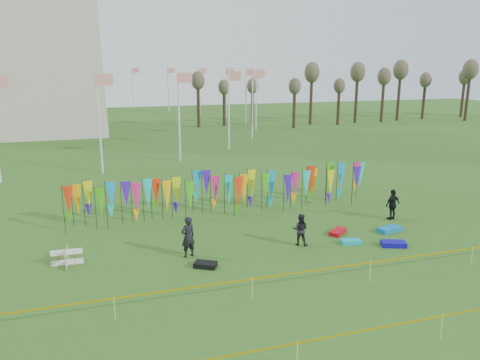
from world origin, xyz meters
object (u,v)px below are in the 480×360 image
object	(u,v)px
box_kite	(67,257)
person_mid	(300,230)
person_right	(393,205)
person_left	(188,237)
kite_bag_teal	(389,229)
kite_bag_black	(205,265)
kite_bag_blue	(393,244)
kite_bag_red	(338,232)
kite_bag_turquoise	(351,242)

from	to	relation	value
box_kite	person_mid	size ratio (longest dim) A/B	0.48
box_kite	person_right	xyz separation A→B (m)	(17.12, 1.14, 0.50)
person_left	kite_bag_teal	world-z (taller)	person_left
person_mid	kite_bag_black	xyz separation A→B (m)	(-4.94, -1.14, -0.67)
person_right	kite_bag_blue	size ratio (longest dim) A/B	1.53
kite_bag_black	kite_bag_teal	world-z (taller)	kite_bag_teal
person_mid	kite_bag_red	world-z (taller)	person_mid
person_mid	box_kite	bearing A→B (deg)	25.55
kite_bag_turquoise	person_right	bearing A→B (deg)	32.02
box_kite	kite_bag_black	xyz separation A→B (m)	(5.68, -1.97, -0.26)
box_kite	kite_bag_turquoise	size ratio (longest dim) A/B	0.78
person_right	kite_bag_teal	xyz separation A→B (m)	(-1.27, -1.66, -0.75)
kite_bag_red	kite_bag_teal	size ratio (longest dim) A/B	0.91
person_right	kite_bag_black	size ratio (longest dim) A/B	1.84
kite_bag_teal	kite_bag_red	bearing A→B (deg)	169.57
person_left	kite_bag_blue	xyz separation A→B (m)	(9.63, -1.69, -0.82)
kite_bag_turquoise	kite_bag_teal	world-z (taller)	kite_bag_teal
kite_bag_black	person_left	bearing A→B (deg)	109.42
kite_bag_blue	kite_bag_black	size ratio (longest dim) A/B	1.20
kite_bag_red	kite_bag_black	bearing A→B (deg)	-165.27
kite_bag_blue	kite_bag_black	bearing A→B (deg)	177.85
person_left	kite_bag_turquoise	distance (m)	7.94
box_kite	kite_bag_black	size ratio (longest dim) A/B	0.79
person_left	kite_bag_teal	xyz separation A→B (m)	(10.64, 0.10, -0.82)
box_kite	person_right	size ratio (longest dim) A/B	0.43
person_mid	kite_bag_turquoise	distance (m)	2.60
kite_bag_blue	person_left	bearing A→B (deg)	170.03
kite_bag_turquoise	kite_bag_black	world-z (taller)	kite_bag_black
kite_bag_turquoise	person_left	bearing A→B (deg)	174.28
kite_bag_black	kite_bag_blue	bearing A→B (deg)	-2.15
person_mid	person_right	world-z (taller)	person_right
person_mid	kite_bag_teal	world-z (taller)	person_mid
person_mid	kite_bag_black	bearing A→B (deg)	43.03
kite_bag_red	kite_bag_teal	world-z (taller)	kite_bag_teal
person_right	kite_bag_black	distance (m)	11.88
box_kite	kite_bag_turquoise	world-z (taller)	box_kite
box_kite	kite_bag_red	xyz separation A→B (m)	(13.11, -0.01, -0.27)
kite_bag_red	kite_bag_blue	bearing A→B (deg)	-53.09
person_mid	kite_bag_turquoise	world-z (taller)	person_mid
box_kite	kite_bag_teal	size ratio (longest dim) A/B	0.59
person_mid	kite_bag_turquoise	size ratio (longest dim) A/B	1.63
kite_bag_red	person_right	bearing A→B (deg)	16.01
person_left	kite_bag_red	size ratio (longest dim) A/B	1.64
kite_bag_blue	box_kite	bearing A→B (deg)	171.14
kite_bag_black	kite_bag_turquoise	bearing A→B (deg)	4.36
person_mid	person_right	bearing A→B (deg)	-133.22
kite_bag_red	kite_bag_teal	xyz separation A→B (m)	(2.74, -0.50, 0.01)
kite_bag_turquoise	kite_bag_red	bearing A→B (deg)	87.83
kite_bag_red	kite_bag_turquoise	bearing A→B (deg)	-92.17
person_mid	kite_bag_teal	bearing A→B (deg)	-146.64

